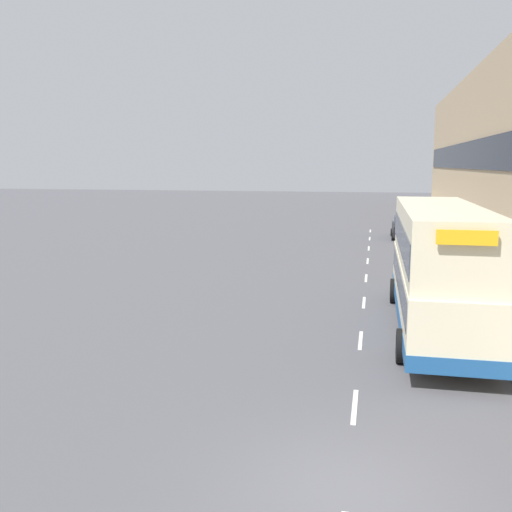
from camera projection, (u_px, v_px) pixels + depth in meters
name	position (u px, v px, depth m)	size (l,w,h in m)	color
ground_plane	(347.00, 494.00, 9.90)	(220.00, 220.00, 0.00)	#515156
pavement	(452.00, 235.00, 45.78)	(5.00, 93.00, 0.14)	#A39E93
terrace_facade	(512.00, 143.00, 43.83)	(3.10, 93.00, 14.51)	tan
lane_mark_1	(355.00, 406.00, 13.48)	(0.12, 2.00, 0.01)	silver
lane_mark_2	(361.00, 340.00, 18.54)	(0.12, 2.00, 0.01)	silver
lane_mark_3	(364.00, 302.00, 23.60)	(0.12, 2.00, 0.01)	silver
lane_mark_4	(366.00, 278.00, 28.66)	(0.12, 2.00, 0.01)	silver
lane_mark_5	(368.00, 261.00, 33.72)	(0.12, 2.00, 0.01)	silver
lane_mark_6	(369.00, 248.00, 38.78)	(0.12, 2.00, 0.01)	silver
lane_mark_7	(370.00, 239.00, 43.84)	(0.12, 2.00, 0.01)	silver
lane_mark_8	(370.00, 231.00, 48.90)	(0.12, 2.00, 0.01)	silver
double_decker_bus_near	(438.00, 265.00, 19.26)	(2.85, 11.43, 4.30)	beige
car_0	(404.00, 227.00, 43.77)	(1.96, 4.51, 1.76)	black
pedestrian_1	(495.00, 281.00, 23.22)	(0.32, 0.32, 1.60)	#23232D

